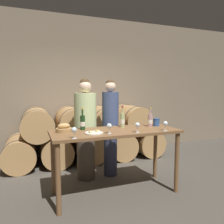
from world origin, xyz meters
name	(u,v)px	position (x,y,z in m)	size (l,w,h in m)	color
ground_plane	(115,193)	(0.00, 0.00, 0.00)	(10.00, 10.00, 0.00)	#4C473F
stone_wall_back	(81,86)	(0.00, 2.24, 1.60)	(10.00, 0.12, 3.20)	#7F705B
barrel_stack	(88,135)	(0.00, 1.64, 0.55)	(3.37, 0.98, 1.16)	tan
tasting_table	(115,139)	(0.00, 0.00, 0.82)	(1.84, 0.71, 0.95)	brown
person_left	(86,129)	(-0.28, 0.67, 0.87)	(0.37, 0.37, 1.72)	#4C4238
person_right	(110,126)	(0.17, 0.67, 0.89)	(0.29, 0.29, 1.71)	#2D334C
wine_bottle_red	(83,122)	(-0.44, 0.20, 1.06)	(0.07, 0.07, 0.32)	#193819
wine_bottle_white	(122,120)	(0.20, 0.21, 1.06)	(0.07, 0.07, 0.33)	#ADBC7F
wine_bottle_rose	(150,120)	(0.63, 0.10, 1.05)	(0.07, 0.07, 0.30)	#BC8E93
blue_crock	(156,122)	(0.75, 0.10, 1.02)	(0.11, 0.11, 0.13)	#335693
bread_basket	(64,129)	(-0.72, 0.14, 0.99)	(0.22, 0.22, 0.12)	#A87F4C
cheese_plate	(94,133)	(-0.35, -0.11, 0.96)	(0.25, 0.25, 0.04)	white
wine_glass_far_left	(74,130)	(-0.66, -0.32, 1.05)	(0.07, 0.07, 0.14)	white
wine_glass_left	(109,126)	(-0.17, -0.20, 1.05)	(0.07, 0.07, 0.14)	white
wine_glass_center	(137,125)	(0.22, -0.26, 1.05)	(0.07, 0.07, 0.14)	white
wine_glass_right	(165,124)	(0.64, -0.30, 1.05)	(0.07, 0.07, 0.14)	white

